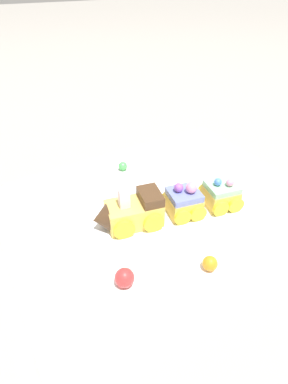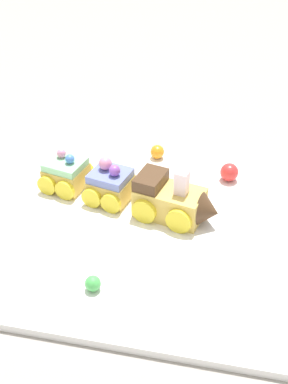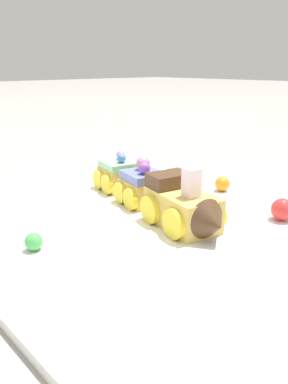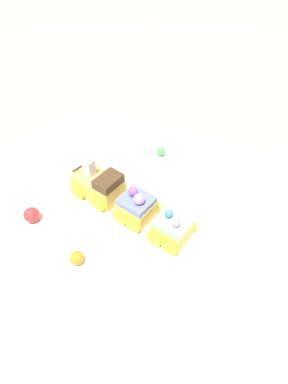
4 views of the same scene
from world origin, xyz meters
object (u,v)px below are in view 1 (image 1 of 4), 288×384
object	(u,v)px
cake_car_blueberry	(184,202)
gumball_orange	(210,263)
cake_car_mint	(221,194)
gumball_green	(123,166)
gumball_red	(125,278)
cake_train_locomotive	(129,213)

from	to	relation	value
cake_car_blueberry	gumball_orange	world-z (taller)	cake_car_blueberry
cake_car_mint	gumball_orange	world-z (taller)	cake_car_mint
gumball_orange	gumball_green	bearing A→B (deg)	-93.34
gumball_orange	gumball_red	bearing A→B (deg)	-18.56
cake_car_mint	gumball_green	size ratio (longest dim) A/B	4.01
gumball_green	gumball_orange	distance (m)	0.33
cake_train_locomotive	gumball_green	size ratio (longest dim) A/B	6.44
cake_car_blueberry	gumball_red	size ratio (longest dim) A/B	2.77
cake_train_locomotive	gumball_red	world-z (taller)	cake_train_locomotive
cake_train_locomotive	gumball_green	xyz separation A→B (m)	(-0.08, -0.17, -0.02)
gumball_orange	cake_car_blueberry	bearing A→B (deg)	-109.84
cake_train_locomotive	gumball_red	bearing A→B (deg)	70.72
gumball_green	gumball_orange	bearing A→B (deg)	86.66
gumball_green	gumball_red	distance (m)	0.32
cake_car_blueberry	cake_car_mint	distance (m)	0.08
cake_car_mint	gumball_green	world-z (taller)	cake_car_mint
cake_train_locomotive	cake_car_blueberry	size ratio (longest dim) A/B	1.61
cake_car_mint	gumball_red	distance (m)	0.27
cake_car_mint	gumball_green	bearing A→B (deg)	-50.60
gumball_orange	gumball_red	xyz separation A→B (m)	(0.13, -0.04, 0.00)
gumball_orange	gumball_red	world-z (taller)	gumball_red
cake_train_locomotive	cake_car_blueberry	world-z (taller)	cake_train_locomotive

